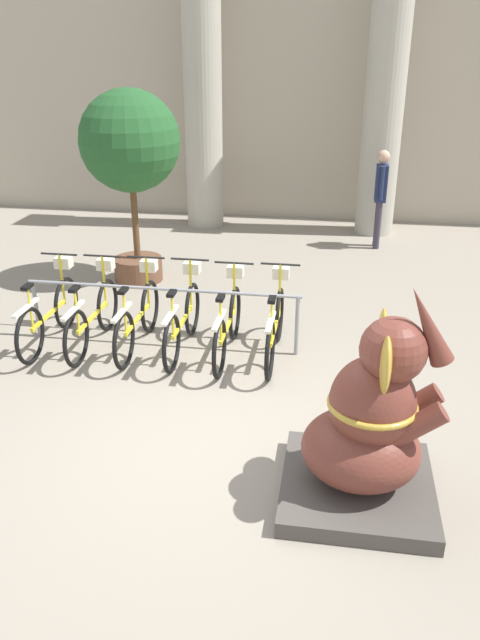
# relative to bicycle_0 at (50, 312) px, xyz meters

# --- Properties ---
(ground_plane) EXTENTS (60.00, 60.00, 0.00)m
(ground_plane) POSITION_rel_bicycle_0_xyz_m (2.45, -1.81, -0.41)
(ground_plane) COLOR gray
(building_facade) EXTENTS (20.00, 0.20, 6.00)m
(building_facade) POSITION_rel_bicycle_0_xyz_m (2.45, 6.79, 2.59)
(building_facade) COLOR #B2A893
(building_facade) RESTS_ON ground_plane
(column_left) EXTENTS (0.92, 0.92, 5.16)m
(column_left) POSITION_rel_bicycle_0_xyz_m (0.73, 5.79, 2.21)
(column_left) COLOR #ADA899
(column_left) RESTS_ON ground_plane
(column_right) EXTENTS (0.92, 0.92, 5.16)m
(column_right) POSITION_rel_bicycle_0_xyz_m (4.16, 5.79, 2.21)
(column_right) COLOR #ADA899
(column_right) RESTS_ON ground_plane
(bike_rack) EXTENTS (3.40, 0.05, 0.77)m
(bike_rack) POSITION_rel_bicycle_0_xyz_m (1.40, 0.14, 0.19)
(bike_rack) COLOR gray
(bike_rack) RESTS_ON ground_plane
(bicycle_0) EXTENTS (0.48, 1.71, 1.03)m
(bicycle_0) POSITION_rel_bicycle_0_xyz_m (0.00, 0.00, 0.00)
(bicycle_0) COLOR black
(bicycle_0) RESTS_ON ground_plane
(bicycle_1) EXTENTS (0.48, 1.71, 1.03)m
(bicycle_1) POSITION_rel_bicycle_0_xyz_m (0.56, 0.02, 0.00)
(bicycle_1) COLOR black
(bicycle_1) RESTS_ON ground_plane
(bicycle_2) EXTENTS (0.48, 1.71, 1.03)m
(bicycle_2) POSITION_rel_bicycle_0_xyz_m (1.12, 0.05, 0.00)
(bicycle_2) COLOR black
(bicycle_2) RESTS_ON ground_plane
(bicycle_3) EXTENTS (0.48, 1.71, 1.03)m
(bicycle_3) POSITION_rel_bicycle_0_xyz_m (1.68, 0.06, 0.00)
(bicycle_3) COLOR black
(bicycle_3) RESTS_ON ground_plane
(bicycle_4) EXTENTS (0.48, 1.71, 1.03)m
(bicycle_4) POSITION_rel_bicycle_0_xyz_m (2.24, 0.01, 0.00)
(bicycle_4) COLOR black
(bicycle_4) RESTS_ON ground_plane
(bicycle_5) EXTENTS (0.48, 1.71, 1.03)m
(bicycle_5) POSITION_rel_bicycle_0_xyz_m (2.80, 0.05, 0.00)
(bicycle_5) COLOR black
(bicycle_5) RESTS_ON ground_plane
(elephant_statue) EXTENTS (1.25, 1.25, 1.90)m
(elephant_statue) POSITION_rel_bicycle_0_xyz_m (3.80, -2.35, 0.23)
(elephant_statue) COLOR #4C4742
(elephant_statue) RESTS_ON ground_plane
(person_pedestrian) EXTENTS (0.23, 0.47, 1.76)m
(person_pedestrian) POSITION_rel_bicycle_0_xyz_m (4.18, 4.76, 0.66)
(person_pedestrian) COLOR #383342
(person_pedestrian) RESTS_ON ground_plane
(potted_tree) EXTENTS (1.49, 1.49, 2.90)m
(potted_tree) POSITION_rel_bicycle_0_xyz_m (0.37, 2.37, 1.63)
(potted_tree) COLOR brown
(potted_tree) RESTS_ON ground_plane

